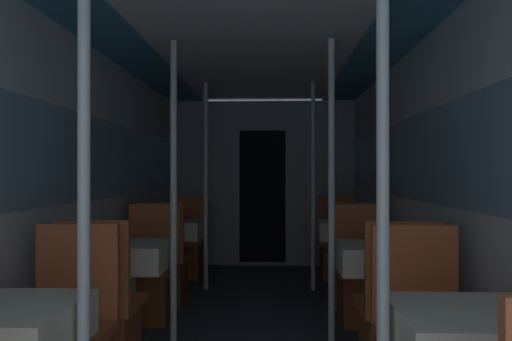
{
  "coord_description": "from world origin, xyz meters",
  "views": [
    {
      "loc": [
        0.17,
        -1.21,
        1.29
      ],
      "look_at": [
        0.04,
        2.31,
        1.3
      ],
      "focal_mm": 35.0,
      "sensor_mm": 36.0,
      "label": 1
    }
  ],
  "objects_px": {
    "support_pole_left_0": "(84,210)",
    "dining_table_right_2": "(344,233)",
    "chair_left_far_2": "(185,253)",
    "chair_right_near_2": "(352,274)",
    "dining_table_left_2": "(176,232)",
    "chair_left_near_1": "(102,328)",
    "chair_left_far_1": "(149,286)",
    "dining_table_left_0": "(1,337)",
    "chair_left_near_2": "(164,272)",
    "dining_table_right_1": "(377,261)",
    "chair_right_far_2": "(337,254)",
    "support_pole_right_1": "(331,192)",
    "support_pole_right_0": "(383,211)",
    "chair_right_far_1": "(363,287)",
    "dining_table_left_1": "(129,260)",
    "support_pole_left_2": "(206,186)",
    "support_pole_right_2": "(313,186)",
    "support_pole_left_1": "(174,192)",
    "chair_right_near_1": "(397,332)"
  },
  "relations": [
    {
      "from": "chair_right_far_1",
      "to": "support_pole_right_1",
      "type": "distance_m",
      "value": 1.08
    },
    {
      "from": "support_pole_left_0",
      "to": "chair_left_far_2",
      "type": "relative_size",
      "value": 2.27
    },
    {
      "from": "chair_right_far_1",
      "to": "chair_left_far_2",
      "type": "bearing_deg",
      "value": -43.53
    },
    {
      "from": "chair_left_far_1",
      "to": "support_pole_left_1",
      "type": "distance_m",
      "value": 1.08
    },
    {
      "from": "dining_table_left_0",
      "to": "chair_right_far_2",
      "type": "relative_size",
      "value": 0.76
    },
    {
      "from": "chair_left_far_1",
      "to": "dining_table_right_1",
      "type": "bearing_deg",
      "value": 162.25
    },
    {
      "from": "chair_right_near_1",
      "to": "chair_right_far_2",
      "type": "height_order",
      "value": "same"
    },
    {
      "from": "support_pole_right_1",
      "to": "dining_table_left_2",
      "type": "bearing_deg",
      "value": 130.76
    },
    {
      "from": "support_pole_left_1",
      "to": "support_pole_right_0",
      "type": "xyz_separation_m",
      "value": [
        1.18,
        -1.76,
        0.0
      ]
    },
    {
      "from": "support_pole_right_0",
      "to": "dining_table_right_1",
      "type": "xyz_separation_m",
      "value": [
        0.34,
        1.76,
        -0.51
      ]
    },
    {
      "from": "support_pole_left_1",
      "to": "dining_table_left_1",
      "type": "bearing_deg",
      "value": 180.0
    },
    {
      "from": "support_pole_left_0",
      "to": "support_pole_left_1",
      "type": "distance_m",
      "value": 1.76
    },
    {
      "from": "dining_table_left_1",
      "to": "chair_left_far_1",
      "type": "bearing_deg",
      "value": 90.0
    },
    {
      "from": "support_pole_left_1",
      "to": "dining_table_right_2",
      "type": "height_order",
      "value": "support_pole_left_1"
    },
    {
      "from": "chair_left_far_2",
      "to": "chair_right_far_2",
      "type": "bearing_deg",
      "value": -180.0
    },
    {
      "from": "chair_left_far_2",
      "to": "chair_right_near_2",
      "type": "xyz_separation_m",
      "value": [
        1.85,
        -1.19,
        0.0
      ]
    },
    {
      "from": "chair_right_far_1",
      "to": "chair_right_near_2",
      "type": "distance_m",
      "value": 0.57
    },
    {
      "from": "dining_table_left_0",
      "to": "support_pole_right_2",
      "type": "relative_size",
      "value": 0.33
    },
    {
      "from": "chair_left_far_2",
      "to": "dining_table_left_0",
      "type": "bearing_deg",
      "value": 90.0
    },
    {
      "from": "dining_table_left_2",
      "to": "chair_right_near_1",
      "type": "distance_m",
      "value": 3.02
    },
    {
      "from": "support_pole_left_0",
      "to": "dining_table_right_2",
      "type": "bearing_deg",
      "value": 66.69
    },
    {
      "from": "dining_table_left_2",
      "to": "chair_right_near_2",
      "type": "distance_m",
      "value": 1.97
    },
    {
      "from": "dining_table_right_1",
      "to": "chair_right_far_2",
      "type": "xyz_separation_m",
      "value": [
        0.0,
        2.35,
        -0.33
      ]
    },
    {
      "from": "dining_table_left_2",
      "to": "support_pole_right_0",
      "type": "bearing_deg",
      "value": -66.69
    },
    {
      "from": "chair_left_near_2",
      "to": "dining_table_right_1",
      "type": "xyz_separation_m",
      "value": [
        1.85,
        -1.17,
        0.33
      ]
    },
    {
      "from": "dining_table_right_2",
      "to": "support_pole_left_2",
      "type": "bearing_deg",
      "value": 180.0
    },
    {
      "from": "support_pole_left_0",
      "to": "support_pole_right_2",
      "type": "distance_m",
      "value": 3.72
    },
    {
      "from": "chair_left_far_2",
      "to": "support_pole_right_0",
      "type": "height_order",
      "value": "support_pole_right_0"
    },
    {
      "from": "support_pole_left_1",
      "to": "dining_table_right_2",
      "type": "xyz_separation_m",
      "value": [
        1.52,
        1.76,
        -0.51
      ]
    },
    {
      "from": "dining_table_left_2",
      "to": "support_pole_left_2",
      "type": "distance_m",
      "value": 0.61
    },
    {
      "from": "support_pole_left_2",
      "to": "chair_right_far_2",
      "type": "xyz_separation_m",
      "value": [
        1.52,
        0.59,
        -0.84
      ]
    },
    {
      "from": "support_pole_left_0",
      "to": "chair_left_near_1",
      "type": "xyz_separation_m",
      "value": [
        -0.34,
        1.17,
        -0.84
      ]
    },
    {
      "from": "support_pole_left_0",
      "to": "support_pole_right_2",
      "type": "relative_size",
      "value": 1.0
    },
    {
      "from": "chair_left_near_1",
      "to": "chair_left_far_1",
      "type": "relative_size",
      "value": 1.0
    },
    {
      "from": "chair_left_near_2",
      "to": "chair_left_far_2",
      "type": "bearing_deg",
      "value": 90.0
    },
    {
      "from": "chair_right_far_2",
      "to": "chair_right_near_1",
      "type": "bearing_deg",
      "value": 90.0
    },
    {
      "from": "dining_table_right_2",
      "to": "support_pole_right_1",
      "type": "bearing_deg",
      "value": -100.8
    },
    {
      "from": "chair_right_near_1",
      "to": "chair_left_near_2",
      "type": "bearing_deg",
      "value": 136.47
    },
    {
      "from": "chair_right_near_1",
      "to": "support_pole_right_1",
      "type": "distance_m",
      "value": 1.08
    },
    {
      "from": "chair_right_far_2",
      "to": "support_pole_right_2",
      "type": "bearing_deg",
      "value": 60.48
    },
    {
      "from": "chair_left_far_1",
      "to": "dining_table_right_2",
      "type": "relative_size",
      "value": 1.32
    },
    {
      "from": "dining_table_left_0",
      "to": "dining_table_left_2",
      "type": "height_order",
      "value": "same"
    },
    {
      "from": "chair_left_near_2",
      "to": "dining_table_right_1",
      "type": "relative_size",
      "value": 1.32
    },
    {
      "from": "chair_left_far_2",
      "to": "support_pole_right_1",
      "type": "relative_size",
      "value": 0.44
    },
    {
      "from": "chair_left_far_1",
      "to": "support_pole_right_0",
      "type": "bearing_deg",
      "value": 122.81
    },
    {
      "from": "dining_table_left_1",
      "to": "dining_table_right_2",
      "type": "distance_m",
      "value": 2.56
    },
    {
      "from": "dining_table_right_1",
      "to": "support_pole_right_2",
      "type": "bearing_deg",
      "value": 100.8
    },
    {
      "from": "support_pole_left_0",
      "to": "chair_right_far_2",
      "type": "relative_size",
      "value": 2.27
    },
    {
      "from": "support_pole_left_0",
      "to": "chair_right_far_1",
      "type": "bearing_deg",
      "value": 57.19
    },
    {
      "from": "support_pole_right_1",
      "to": "dining_table_right_2",
      "type": "xyz_separation_m",
      "value": [
        0.34,
        1.76,
        -0.51
      ]
    }
  ]
}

